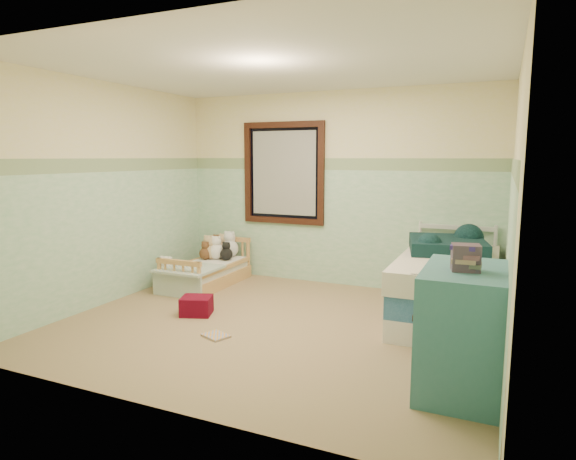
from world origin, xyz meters
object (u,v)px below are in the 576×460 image
at_px(twin_bed_frame, 446,309).
at_px(plush_floor_cream, 166,277).
at_px(plush_floor_tan, 181,280).
at_px(dresser, 462,329).
at_px(toddler_bed_frame, 207,279).
at_px(red_pillow, 197,306).
at_px(floor_book, 216,336).

bearing_deg(twin_bed_frame, plush_floor_cream, -177.30).
distance_m(plush_floor_tan, twin_bed_frame, 3.25).
distance_m(plush_floor_cream, dresser, 3.94).
distance_m(toddler_bed_frame, red_pillow, 1.24).
bearing_deg(floor_book, plush_floor_cream, 163.15).
distance_m(plush_floor_tan, red_pillow, 1.15).
distance_m(toddler_bed_frame, plush_floor_cream, 0.53).
distance_m(toddler_bed_frame, plush_floor_tan, 0.35).
relative_size(plush_floor_tan, twin_bed_frame, 0.12).
xyz_separation_m(toddler_bed_frame, twin_bed_frame, (3.03, -0.19, 0.03)).
bearing_deg(twin_bed_frame, toddler_bed_frame, 176.34).
height_order(plush_floor_cream, dresser, dresser).
distance_m(twin_bed_frame, dresser, 1.59).
xyz_separation_m(plush_floor_cream, twin_bed_frame, (3.41, 0.16, -0.03)).
distance_m(toddler_bed_frame, twin_bed_frame, 3.04).
relative_size(toddler_bed_frame, dresser, 1.42).
xyz_separation_m(plush_floor_tan, twin_bed_frame, (3.25, 0.07, 0.00)).
xyz_separation_m(plush_floor_cream, dresser, (3.68, -1.37, 0.31)).
bearing_deg(plush_floor_tan, twin_bed_frame, 1.30).
bearing_deg(dresser, plush_floor_tan, 157.41).
relative_size(toddler_bed_frame, plush_floor_cream, 4.51).
relative_size(red_pillow, floor_book, 1.31).
relative_size(plush_floor_tan, red_pillow, 0.69).
distance_m(toddler_bed_frame, floor_book, 1.93).
xyz_separation_m(dresser, red_pillow, (-2.71, 0.64, -0.35)).
height_order(toddler_bed_frame, plush_floor_tan, plush_floor_tan).
distance_m(plush_floor_cream, red_pillow, 1.22).
height_order(twin_bed_frame, dresser, dresser).
bearing_deg(twin_bed_frame, dresser, -80.34).
height_order(plush_floor_tan, dresser, dresser).
bearing_deg(plush_floor_cream, floor_book, -39.00).
relative_size(plush_floor_cream, red_pillow, 0.90).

